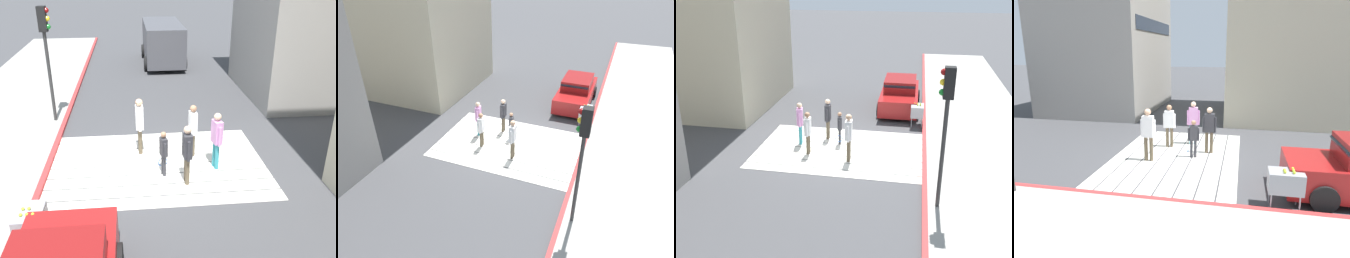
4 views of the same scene
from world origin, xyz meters
The scene contains 12 objects.
ground_plane centered at (0.00, 0.00, 0.00)m, with size 120.00×120.00×0.00m, color #424244.
crosswalk_stripes centered at (0.00, 0.00, 0.01)m, with size 6.40×4.35×0.01m.
sidewalk_west centered at (-5.60, 0.00, 0.06)m, with size 4.80×40.00×0.12m, color #9E9B93.
curb_painted centered at (-3.25, 0.00, 0.07)m, with size 0.16×40.00×0.13m, color #BC3333.
car_parked_near_curb centered at (-2.00, -5.54, 0.73)m, with size 2.00×4.31×1.57m.
traffic_light_corner centered at (-3.58, 3.56, 3.04)m, with size 0.39×0.28×4.24m.
tennis_ball_cart centered at (-2.90, -3.29, 0.70)m, with size 0.56×0.80×1.02m.
pedestrian_adult_lead centered at (1.68, -0.33, 1.01)m, with size 0.29×0.50×1.74m.
pedestrian_adult_trailing centered at (0.71, -1.08, 1.00)m, with size 0.24×0.50×1.71m.
pedestrian_adult_side centered at (1.12, 0.52, 0.97)m, with size 0.23×0.49×1.67m.
pedestrian_teen_behind centered at (-0.50, 0.85, 1.06)m, with size 0.24×0.53×1.81m.
pedestrian_child_with_racket centered at (0.12, -0.59, 0.77)m, with size 0.28×0.43×1.35m.
Camera 2 is at (-4.23, 11.01, 7.83)m, focal length 32.70 mm.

